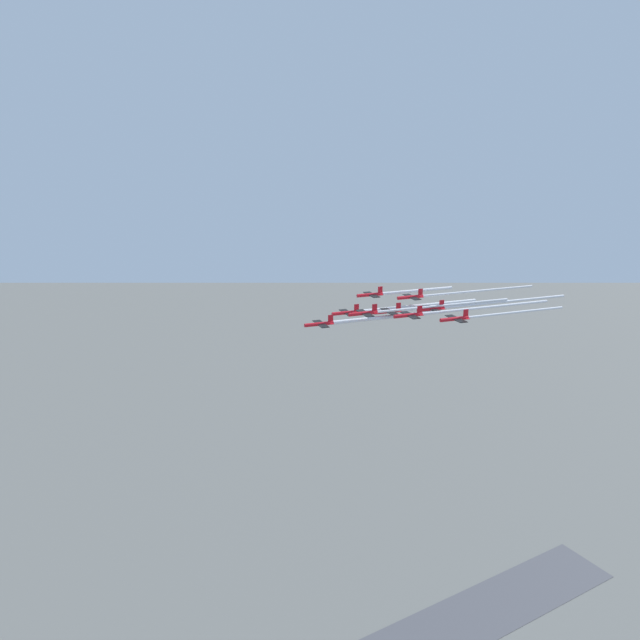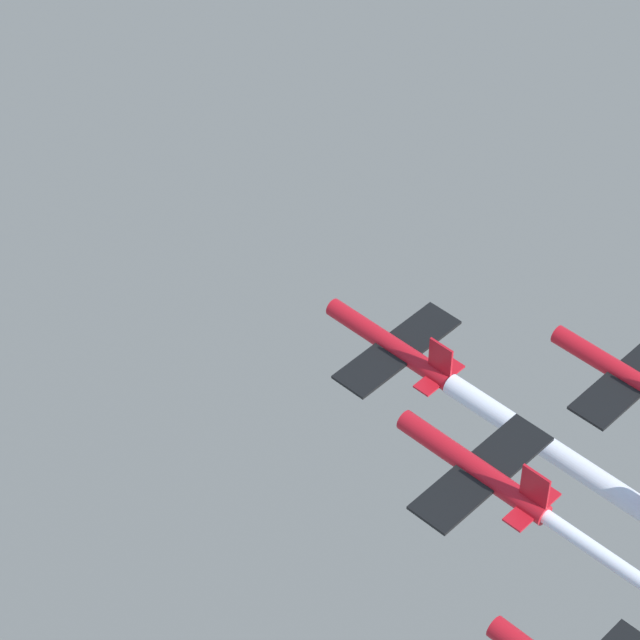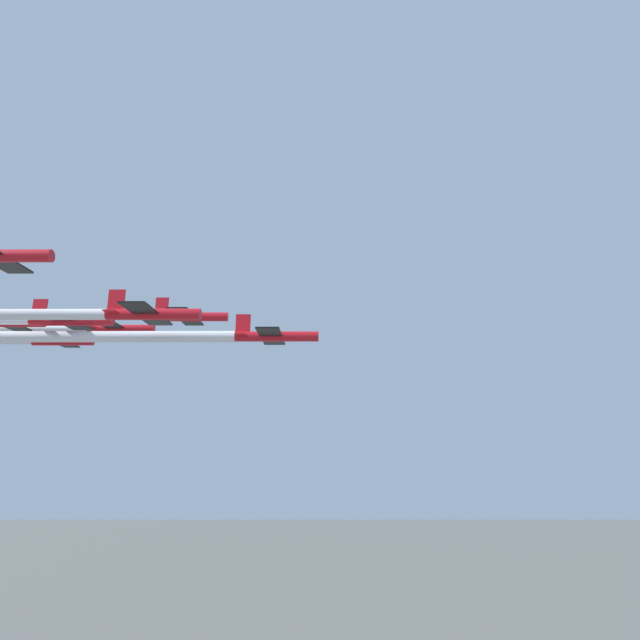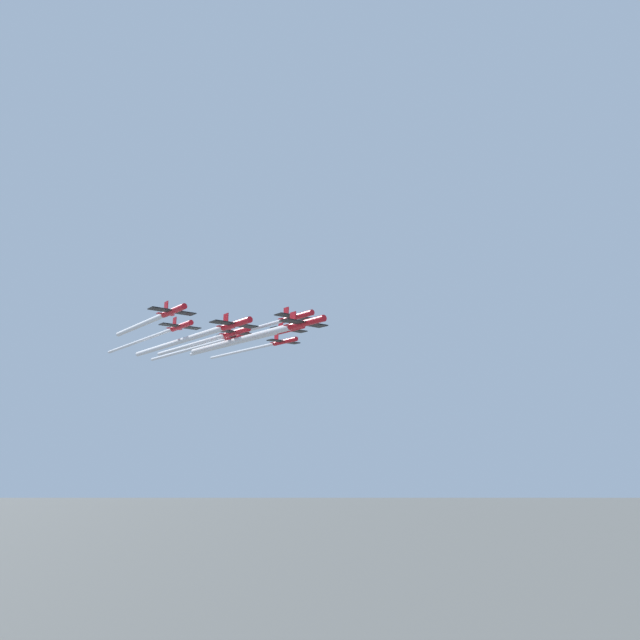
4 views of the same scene
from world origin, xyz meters
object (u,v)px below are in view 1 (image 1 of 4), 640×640
Objects in this scene: jet_3 at (409,315)px; jet_7 at (432,309)px; jet_4 at (389,311)px; jet_8 at (411,297)px; jet_1 at (364,313)px; jet_6 at (455,319)px; jet_0 at (320,324)px; jet_2 at (347,313)px; jet_5 at (371,295)px.

jet_7 is (4.82, -13.95, -0.89)m from jet_3.
jet_8 is at bearing -59.53° from jet_4.
jet_1 is 1.00× the size of jet_3.
jet_6 reaches higher than jet_4.
jet_3 is at bearing 150.46° from jet_8.
jet_1 reaches higher than jet_0.
jet_0 is 1.00× the size of jet_4.
jet_4 is at bearing -90.00° from jet_0.
jet_0 is 1.00× the size of jet_6.
jet_0 is 1.00× the size of jet_7.
jet_2 is at bearing 59.53° from jet_7.
jet_1 reaches higher than jet_4.
jet_7 is (-24.52, -8.03, -1.03)m from jet_5.
jet_3 is 15.18m from jet_4.
jet_3 reaches higher than jet_8.
jet_6 is at bearing -150.46° from jet_4.
jet_5 reaches higher than jet_1.
jet_6 is 1.00× the size of jet_8.
jet_2 is 25.69m from jet_8.
jet_6 is (-29.56, -32.97, 4.04)m from jet_0.
jet_5 reaches higher than jet_6.
jet_8 is (29.34, -5.92, 0.38)m from jet_6.
jet_5 is 39.53m from jet_6.
jet_6 is at bearing -120.47° from jet_3.
jet_2 is at bearing 29.54° from jet_3.
jet_7 is 14.99m from jet_8.
jet_3 is 1.00× the size of jet_7.
jet_2 is 39.42m from jet_6.
jet_8 is at bearing -120.47° from jet_5.
jet_1 reaches higher than jet_7.
jet_8 reaches higher than jet_6.
jet_8 is at bearing -0.00° from jet_7.
jet_5 reaches higher than jet_4.
jet_1 is at bearing 59.53° from jet_3.
jet_2 reaches higher than jet_0.
jet_1 is at bearing 59.53° from jet_6.
jet_8 is at bearing -90.00° from jet_2.
jet_0 is 1.00× the size of jet_5.
jet_5 is (19.49, -16.91, 0.21)m from jet_1.
jet_2 is 15.25m from jet_5.
jet_5 is at bearing -59.53° from jet_2.
jet_4 is at bearing 180.00° from jet_5.
jet_2 is 14.81m from jet_4.
jet_6 is at bearing -161.22° from jet_5.
jet_0 is 39.14m from jet_8.
jet_1 is 1.00× the size of jet_7.
jet_0 is at bearing 120.47° from jet_5.
jet_7 reaches higher than jet_0.
jet_5 is 1.00× the size of jet_8.
jet_8 is (9.64, -27.90, -0.03)m from jet_1.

